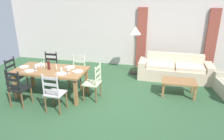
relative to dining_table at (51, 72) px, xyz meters
name	(u,v)px	position (x,y,z in m)	size (l,w,h in m)	color
ground_plane	(104,104)	(1.49, -0.13, -0.67)	(9.60, 9.60, 0.02)	#305635
wall_far	(127,30)	(1.49, 3.17, 0.69)	(9.60, 0.16, 2.70)	beige
curtain_panel_left	(142,38)	(2.08, 3.03, 0.44)	(0.35, 0.08, 2.20)	brown
curtain_panel_right	(211,41)	(4.48, 3.03, 0.44)	(0.35, 0.08, 2.20)	brown
dining_table	(51,72)	(0.00, 0.00, 0.00)	(1.90, 0.96, 0.75)	#96673C
dining_chair_near_left	(18,88)	(-0.49, -0.72, -0.19)	(0.45, 0.43, 0.96)	black
dining_chair_near_right	(54,93)	(0.48, -0.76, -0.19)	(0.44, 0.42, 0.96)	beige
dining_chair_far_left	(50,68)	(-0.47, 0.78, -0.19)	(0.43, 0.41, 0.96)	black
dining_chair_far_right	(78,71)	(0.45, 0.75, -0.19)	(0.44, 0.42, 0.96)	beige
dining_chair_head_west	(15,75)	(-1.13, 0.03, -0.19)	(0.41, 0.43, 0.96)	black
dining_chair_head_east	(94,82)	(1.18, 0.03, -0.19)	(0.42, 0.44, 0.96)	beige
dinner_plate_near_left	(30,71)	(-0.45, -0.25, 0.10)	(0.24, 0.24, 0.02)	white
fork_near_left	(24,71)	(-0.60, -0.25, 0.09)	(0.02, 0.17, 0.01)	silver
dinner_plate_near_right	(62,74)	(0.45, -0.25, 0.10)	(0.24, 0.24, 0.02)	white
fork_near_right	(56,73)	(0.30, -0.25, 0.09)	(0.02, 0.17, 0.01)	silver
dinner_plate_far_left	(40,65)	(-0.45, 0.25, 0.10)	(0.24, 0.24, 0.02)	white
fork_far_left	(35,65)	(-0.60, 0.25, 0.09)	(0.02, 0.17, 0.01)	silver
dinner_plate_far_right	(70,67)	(0.45, 0.25, 0.10)	(0.24, 0.24, 0.02)	white
fork_far_right	(65,67)	(0.30, 0.25, 0.09)	(0.02, 0.17, 0.01)	silver
dinner_plate_head_west	(24,67)	(-0.78, 0.00, 0.10)	(0.24, 0.24, 0.02)	white
fork_head_west	(19,67)	(-0.93, 0.00, 0.09)	(0.02, 0.17, 0.01)	silver
dinner_plate_head_east	(78,71)	(0.78, 0.00, 0.10)	(0.24, 0.24, 0.02)	white
fork_head_east	(73,71)	(0.63, 0.00, 0.09)	(0.02, 0.17, 0.01)	silver
wine_bottle	(49,65)	(-0.02, -0.01, 0.20)	(0.07, 0.07, 0.32)	#471919
wine_glass_near_left	(36,66)	(-0.32, -0.16, 0.20)	(0.06, 0.06, 0.16)	white
wine_glass_near_right	(69,69)	(0.59, -0.15, 0.20)	(0.06, 0.06, 0.16)	white
wine_glass_far_left	(41,63)	(-0.33, 0.13, 0.20)	(0.06, 0.06, 0.16)	white
coffee_cup_primary	(61,70)	(0.35, -0.07, 0.13)	(0.07, 0.07, 0.09)	beige
candle_tall	(44,66)	(-0.18, 0.02, 0.15)	(0.05, 0.05, 0.23)	#998C66
candle_short	(56,69)	(0.20, -0.04, 0.14)	(0.05, 0.05, 0.19)	#998C66
couch	(174,70)	(3.29, 2.01, -0.37)	(2.29, 0.84, 0.80)	beige
coffee_table	(179,83)	(3.34, 0.80, -0.31)	(0.90, 0.56, 0.42)	#96673C
standing_lamp	(135,33)	(1.93, 2.20, 0.75)	(0.40, 0.40, 1.64)	#332D28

